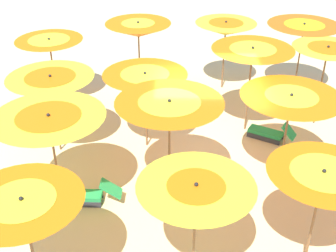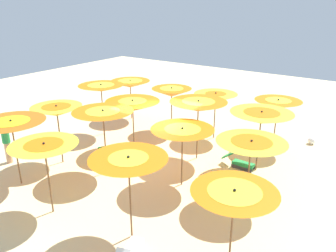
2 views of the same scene
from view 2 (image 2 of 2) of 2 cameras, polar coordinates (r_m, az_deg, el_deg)
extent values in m
cube|color=beige|center=(13.31, -1.72, -6.77)|extent=(39.86, 39.86, 0.04)
cylinder|color=brown|center=(18.31, -6.33, 4.17)|extent=(0.05, 0.05, 1.92)
cone|color=orange|center=(18.07, -6.45, 7.10)|extent=(2.11, 2.11, 0.37)
cone|color=yellow|center=(18.05, -6.46, 7.33)|extent=(1.30, 1.30, 0.23)
sphere|color=black|center=(18.02, -6.47, 7.75)|extent=(0.07, 0.07, 0.07)
cylinder|color=brown|center=(16.26, -11.05, 2.44)|extent=(0.05, 0.05, 2.27)
cone|color=orange|center=(15.95, -11.32, 6.32)|extent=(2.11, 2.11, 0.31)
cone|color=yellow|center=(15.94, -11.34, 6.56)|extent=(1.23, 1.23, 0.18)
sphere|color=black|center=(15.91, -11.37, 6.96)|extent=(0.07, 0.07, 0.07)
cylinder|color=brown|center=(13.78, -17.92, -1.84)|extent=(0.05, 0.05, 2.15)
cone|color=yellow|center=(13.42, -18.42, 2.40)|extent=(1.93, 1.93, 0.38)
cone|color=orange|center=(13.40, -18.46, 2.76)|extent=(1.10, 1.10, 0.22)
sphere|color=black|center=(13.36, -18.52, 3.31)|extent=(0.07, 0.07, 0.07)
cylinder|color=brown|center=(12.69, -24.37, -4.63)|extent=(0.05, 0.05, 2.17)
cone|color=orange|center=(12.30, -25.11, -0.05)|extent=(2.25, 2.25, 0.36)
cone|color=yellow|center=(12.28, -25.17, 0.33)|extent=(1.23, 1.23, 0.19)
sphere|color=black|center=(12.24, -25.25, 0.86)|extent=(0.07, 0.07, 0.07)
cylinder|color=brown|center=(16.40, 0.61, 2.41)|extent=(0.05, 0.05, 1.96)
cone|color=orange|center=(16.12, 0.63, 5.72)|extent=(1.93, 1.93, 0.41)
cone|color=yellow|center=(16.10, 0.63, 6.03)|extent=(1.13, 1.13, 0.24)
sphere|color=black|center=(16.07, 0.63, 6.53)|extent=(0.07, 0.07, 0.07)
cylinder|color=brown|center=(14.37, -5.90, -0.36)|extent=(0.05, 0.05, 1.97)
cone|color=orange|center=(14.05, -6.05, 3.39)|extent=(2.28, 2.28, 0.44)
cone|color=yellow|center=(14.02, -6.06, 3.83)|extent=(1.18, 1.18, 0.23)
sphere|color=black|center=(13.98, -6.08, 4.37)|extent=(0.07, 0.07, 0.07)
cylinder|color=brown|center=(12.49, -10.65, -3.24)|extent=(0.05, 0.05, 2.25)
cone|color=orange|center=(12.08, -10.99, 1.65)|extent=(2.18, 2.18, 0.38)
cone|color=yellow|center=(12.06, -11.02, 2.05)|extent=(1.22, 1.22, 0.21)
sphere|color=black|center=(12.02, -11.06, 2.64)|extent=(0.07, 0.07, 0.07)
cylinder|color=brown|center=(10.69, -19.59, -9.02)|extent=(0.05, 0.05, 2.05)
cone|color=yellow|center=(10.25, -20.27, -4.00)|extent=(1.96, 1.96, 0.42)
cone|color=orange|center=(10.21, -20.33, -3.51)|extent=(1.11, 1.11, 0.23)
sphere|color=black|center=(10.16, -20.43, -2.78)|extent=(0.07, 0.07, 0.07)
cylinder|color=brown|center=(15.68, 7.93, 1.33)|extent=(0.05, 0.05, 1.96)
cone|color=yellow|center=(15.39, 8.11, 4.78)|extent=(1.97, 1.97, 0.40)
cone|color=orange|center=(15.36, 8.13, 5.16)|extent=(0.97, 0.97, 0.19)
sphere|color=black|center=(15.33, 8.15, 5.59)|extent=(0.07, 0.07, 0.07)
cylinder|color=brown|center=(13.47, 5.03, -1.19)|extent=(0.05, 0.05, 2.23)
cone|color=orange|center=(13.10, 5.18, 3.35)|extent=(2.26, 2.26, 0.40)
cone|color=yellow|center=(13.07, 5.19, 3.74)|extent=(1.29, 1.29, 0.23)
sphere|color=black|center=(13.03, 5.21, 4.32)|extent=(0.07, 0.07, 0.07)
cylinder|color=brown|center=(11.57, 2.39, -5.78)|extent=(0.05, 0.05, 1.92)
cone|color=orange|center=(11.17, 2.46, -1.35)|extent=(2.14, 2.14, 0.35)
cone|color=yellow|center=(11.14, 2.47, -0.96)|extent=(1.23, 1.23, 0.20)
sphere|color=black|center=(11.10, 2.48, -0.36)|extent=(0.07, 0.07, 0.07)
cylinder|color=brown|center=(9.13, -6.43, -12.81)|extent=(0.05, 0.05, 2.17)
cone|color=orange|center=(8.58, -6.71, -6.73)|extent=(2.03, 2.03, 0.44)
cone|color=yellow|center=(8.53, -6.75, -6.05)|extent=(1.02, 1.02, 0.22)
sphere|color=black|center=(8.47, -6.78, -5.23)|extent=(0.07, 0.07, 0.07)
cylinder|color=brown|center=(15.11, 17.78, -0.12)|extent=(0.05, 0.05, 2.01)
cone|color=orange|center=(14.80, 18.20, 3.52)|extent=(1.95, 1.95, 0.35)
cone|color=yellow|center=(14.78, 18.23, 3.84)|extent=(1.07, 1.07, 0.19)
sphere|color=black|center=(14.75, 18.28, 4.28)|extent=(0.07, 0.07, 0.07)
cylinder|color=brown|center=(12.95, 15.14, -3.09)|extent=(0.05, 0.05, 2.11)
cone|color=yellow|center=(12.57, 15.58, 1.32)|extent=(2.28, 2.28, 0.43)
cone|color=orange|center=(12.54, 15.63, 1.74)|extent=(1.30, 1.30, 0.24)
sphere|color=black|center=(12.50, 15.69, 2.38)|extent=(0.07, 0.07, 0.07)
cylinder|color=brown|center=(10.86, 13.52, -8.15)|extent=(0.05, 0.05, 1.96)
cone|color=yellow|center=(10.43, 13.96, -3.43)|extent=(2.15, 2.15, 0.33)
cone|color=orange|center=(10.40, 14.00, -3.04)|extent=(1.25, 1.25, 0.19)
sphere|color=black|center=(10.36, 14.05, -2.43)|extent=(0.07, 0.07, 0.07)
cylinder|color=brown|center=(8.45, 10.73, -17.27)|extent=(0.05, 0.05, 1.91)
cone|color=orange|center=(7.91, 11.19, -11.78)|extent=(2.02, 2.02, 0.30)
cone|color=yellow|center=(7.87, 11.23, -11.38)|extent=(1.24, 1.24, 0.19)
sphere|color=black|center=(7.81, 11.29, -10.65)|extent=(0.07, 0.07, 0.07)
cube|color=#333338|center=(13.50, 12.96, -6.49)|extent=(0.05, 0.83, 0.14)
cube|color=#333338|center=(13.22, 12.36, -7.05)|extent=(0.05, 0.83, 0.14)
cube|color=green|center=(13.31, 12.70, -6.31)|extent=(0.35, 0.83, 0.10)
cube|color=green|center=(13.44, 10.29, -4.83)|extent=(0.35, 0.48, 0.36)
cube|color=#333338|center=(13.60, -9.70, -6.03)|extent=(0.49, 0.84, 0.14)
cube|color=#333338|center=(13.52, -11.15, -6.29)|extent=(0.49, 0.84, 0.14)
cube|color=green|center=(13.51, -10.45, -5.71)|extent=(0.77, 0.99, 0.10)
cube|color=green|center=(13.98, -11.23, -3.87)|extent=(0.49, 0.49, 0.36)
cube|color=silver|center=(9.20, -7.28, -20.50)|extent=(0.84, 0.31, 0.14)
cube|color=white|center=(9.07, -6.21, -20.18)|extent=(0.94, 0.62, 0.10)
cylinder|color=#D8A87F|center=(14.78, -25.54, -4.09)|extent=(0.24, 0.24, 0.86)
cylinder|color=green|center=(14.49, -26.02, -1.19)|extent=(0.30, 0.30, 0.75)
sphere|color=#D8A87F|center=(14.34, -26.32, 0.64)|extent=(0.23, 0.23, 0.23)
sphere|color=white|center=(16.47, 23.26, -2.31)|extent=(0.32, 0.32, 0.32)
camera|label=1|loc=(19.93, 17.91, 21.23)|focal=47.61mm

